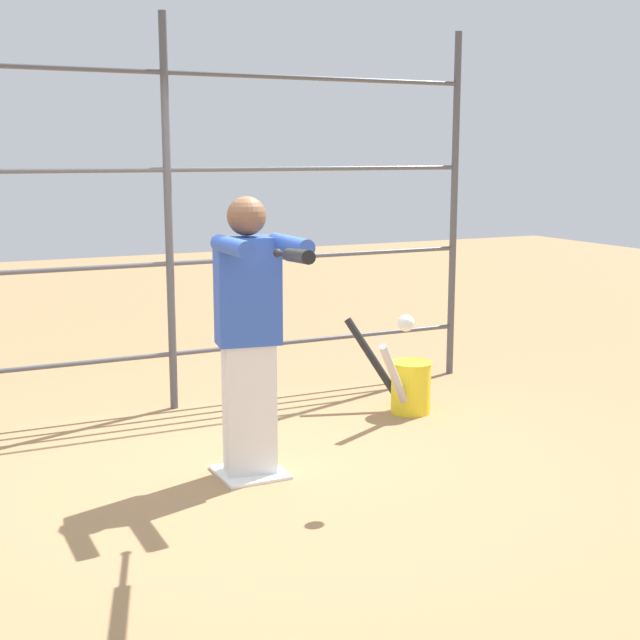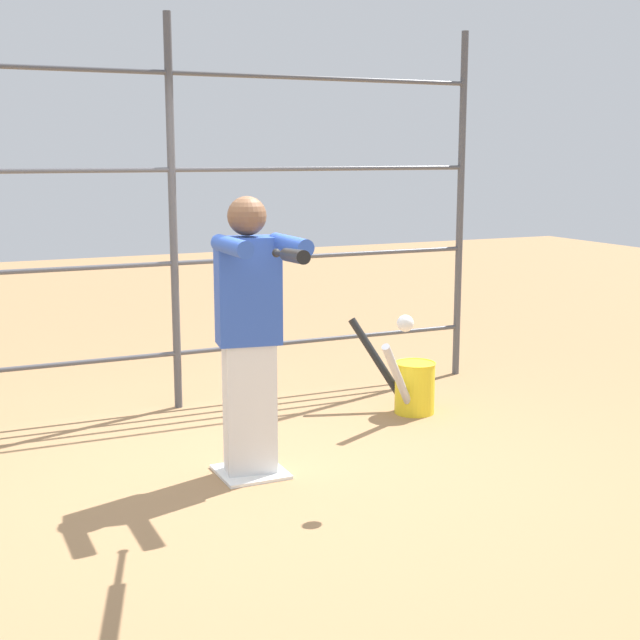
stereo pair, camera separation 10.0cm
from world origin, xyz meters
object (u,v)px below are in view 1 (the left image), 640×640
at_px(bat_bucket, 407,385).
at_px(batter, 249,328).
at_px(softball_in_flight, 406,323).
at_px(baseball_bat_swinging, 295,256).

bearing_deg(bat_bucket, batter, 25.05).
xyz_separation_m(batter, softball_in_flight, (-0.70, 0.63, 0.08)).
relative_size(batter, baseball_bat_swinging, 1.99).
distance_m(batter, baseball_bat_swinging, 1.08).
relative_size(batter, bat_bucket, 2.12).
distance_m(batter, softball_in_flight, 0.94).
bearing_deg(softball_in_flight, bat_bucket, -122.24).
distance_m(baseball_bat_swinging, bat_bucket, 2.66).
height_order(batter, bat_bucket, batter).
height_order(softball_in_flight, bat_bucket, softball_in_flight).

